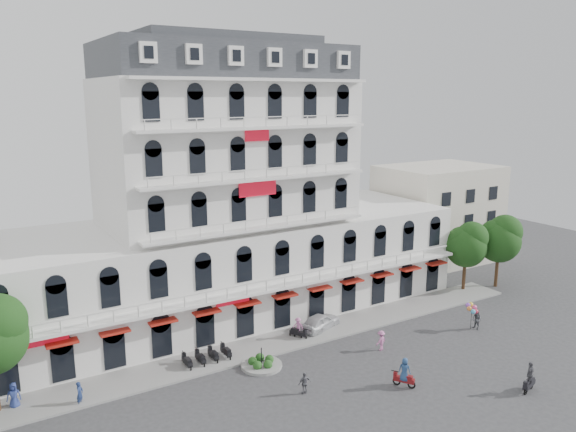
# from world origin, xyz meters

# --- Properties ---
(ground) EXTENTS (120.00, 120.00, 0.00)m
(ground) POSITION_xyz_m (0.00, 0.00, 0.00)
(ground) COLOR #38383A
(ground) RESTS_ON ground
(sidewalk) EXTENTS (53.00, 4.00, 0.16)m
(sidewalk) POSITION_xyz_m (0.00, 9.00, 0.08)
(sidewalk) COLOR gray
(sidewalk) RESTS_ON ground
(main_building) EXTENTS (45.00, 15.00, 25.80)m
(main_building) POSITION_xyz_m (0.00, 18.00, 9.96)
(main_building) COLOR silver
(main_building) RESTS_ON ground
(flank_building_east) EXTENTS (14.00, 10.00, 12.00)m
(flank_building_east) POSITION_xyz_m (30.00, 20.00, 6.00)
(flank_building_east) COLOR beige
(flank_building_east) RESTS_ON ground
(traffic_island) EXTENTS (3.20, 3.20, 1.60)m
(traffic_island) POSITION_xyz_m (-3.00, 6.00, 0.26)
(traffic_island) COLOR gray
(traffic_island) RESTS_ON ground
(parked_scooter_row) EXTENTS (4.40, 1.80, 1.10)m
(parked_scooter_row) POSITION_xyz_m (-6.35, 8.80, 0.00)
(parked_scooter_row) COLOR black
(parked_scooter_row) RESTS_ON ground
(tree_east_inner) EXTENTS (4.40, 4.37, 7.57)m
(tree_east_inner) POSITION_xyz_m (24.05, 9.98, 5.21)
(tree_east_inner) COLOR #382314
(tree_east_inner) RESTS_ON ground
(tree_east_outer) EXTENTS (4.65, 4.65, 8.05)m
(tree_east_outer) POSITION_xyz_m (28.05, 8.98, 5.55)
(tree_east_outer) COLOR #382314
(tree_east_outer) RESTS_ON ground
(parked_car) EXTENTS (4.68, 3.09, 1.48)m
(parked_car) POSITION_xyz_m (4.94, 9.50, 0.74)
(parked_car) COLOR silver
(parked_car) RESTS_ON ground
(rider_east) EXTENTS (1.09, 1.51, 2.23)m
(rider_east) POSITION_xyz_m (4.36, -1.99, 1.12)
(rider_east) COLOR maroon
(rider_east) RESTS_ON ground
(rider_northeast) EXTENTS (1.67, 0.74, 2.29)m
(rider_northeast) POSITION_xyz_m (11.46, -7.12, 1.14)
(rider_northeast) COLOR black
(rider_northeast) RESTS_ON ground
(rider_center) EXTENTS (1.08, 1.51, 1.97)m
(rider_center) POSITION_xyz_m (2.15, 8.83, 1.01)
(rider_center) COLOR black
(rider_center) RESTS_ON ground
(pedestrian_left) EXTENTS (1.01, 0.77, 1.86)m
(pedestrian_left) POSITION_xyz_m (-20.00, 9.50, 0.93)
(pedestrian_left) COLOR navy
(pedestrian_left) RESTS_ON ground
(pedestrian_mid) EXTENTS (0.98, 0.50, 1.60)m
(pedestrian_mid) POSITION_xyz_m (-2.29, 0.95, 0.80)
(pedestrian_mid) COLOR slate
(pedestrian_mid) RESTS_ON ground
(pedestrian_right) EXTENTS (1.20, 0.86, 1.68)m
(pedestrian_right) POSITION_xyz_m (6.85, 3.47, 0.84)
(pedestrian_right) COLOR #CB6BA9
(pedestrian_right) RESTS_ON ground
(pedestrian_far) EXTENTS (0.70, 0.74, 1.71)m
(pedestrian_far) POSITION_xyz_m (-16.14, 7.62, 0.85)
(pedestrian_far) COLOR navy
(pedestrian_far) RESTS_ON ground
(balloon_vendor) EXTENTS (1.33, 1.28, 2.45)m
(balloon_vendor) POSITION_xyz_m (16.81, 2.30, 1.26)
(balloon_vendor) COLOR #595B61
(balloon_vendor) RESTS_ON ground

